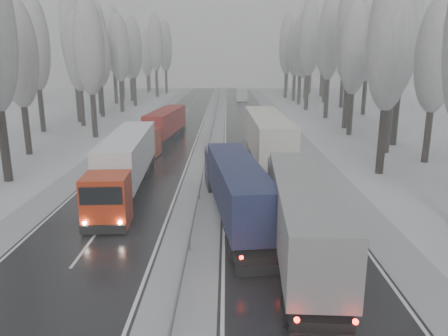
{
  "coord_description": "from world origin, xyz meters",
  "views": [
    {
      "loc": [
        1.84,
        -8.01,
        9.33
      ],
      "look_at": [
        1.68,
        20.03,
        2.2
      ],
      "focal_mm": 35.0,
      "sensor_mm": 36.0,
      "label": 1
    }
  ],
  "objects_px": {
    "truck_blue_box": "(234,184)",
    "truck_red_white": "(126,160)",
    "box_truck_distant": "(242,94)",
    "truck_grey_tarp": "(300,208)",
    "truck_cream_box": "(266,135)",
    "truck_red_red": "(164,125)"
  },
  "relations": [
    {
      "from": "truck_blue_box",
      "to": "truck_red_white",
      "type": "height_order",
      "value": "truck_red_white"
    },
    {
      "from": "box_truck_distant",
      "to": "truck_grey_tarp",
      "type": "bearing_deg",
      "value": -88.72
    },
    {
      "from": "truck_cream_box",
      "to": "truck_blue_box",
      "type": "bearing_deg",
      "value": -104.11
    },
    {
      "from": "truck_cream_box",
      "to": "truck_red_red",
      "type": "height_order",
      "value": "truck_cream_box"
    },
    {
      "from": "truck_cream_box",
      "to": "truck_red_white",
      "type": "relative_size",
      "value": 1.14
    },
    {
      "from": "truck_grey_tarp",
      "to": "truck_blue_box",
      "type": "bearing_deg",
      "value": 125.94
    },
    {
      "from": "truck_blue_box",
      "to": "box_truck_distant",
      "type": "distance_m",
      "value": 72.74
    },
    {
      "from": "truck_grey_tarp",
      "to": "truck_red_red",
      "type": "bearing_deg",
      "value": 113.44
    },
    {
      "from": "truck_blue_box",
      "to": "box_truck_distant",
      "type": "height_order",
      "value": "truck_blue_box"
    },
    {
      "from": "truck_red_white",
      "to": "truck_red_red",
      "type": "bearing_deg",
      "value": 86.43
    },
    {
      "from": "truck_blue_box",
      "to": "truck_cream_box",
      "type": "distance_m",
      "value": 13.78
    },
    {
      "from": "truck_cream_box",
      "to": "box_truck_distant",
      "type": "xyz_separation_m",
      "value": [
        -0.09,
        59.24,
        -1.18
      ]
    },
    {
      "from": "box_truck_distant",
      "to": "truck_red_red",
      "type": "bearing_deg",
      "value": -100.61
    },
    {
      "from": "truck_blue_box",
      "to": "truck_red_red",
      "type": "height_order",
      "value": "truck_blue_box"
    },
    {
      "from": "truck_grey_tarp",
      "to": "truck_red_white",
      "type": "xyz_separation_m",
      "value": [
        -10.55,
        9.81,
        0.04
      ]
    },
    {
      "from": "truck_blue_box",
      "to": "truck_red_red",
      "type": "distance_m",
      "value": 24.35
    },
    {
      "from": "truck_red_white",
      "to": "truck_red_red",
      "type": "height_order",
      "value": "truck_red_white"
    },
    {
      "from": "box_truck_distant",
      "to": "truck_blue_box",
      "type": "bearing_deg",
      "value": -91.12
    },
    {
      "from": "truck_blue_box",
      "to": "truck_red_red",
      "type": "relative_size",
      "value": 1.02
    },
    {
      "from": "box_truck_distant",
      "to": "truck_red_red",
      "type": "relative_size",
      "value": 0.55
    },
    {
      "from": "truck_grey_tarp",
      "to": "truck_red_white",
      "type": "distance_m",
      "value": 14.41
    },
    {
      "from": "box_truck_distant",
      "to": "truck_red_white",
      "type": "height_order",
      "value": "truck_red_white"
    }
  ]
}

